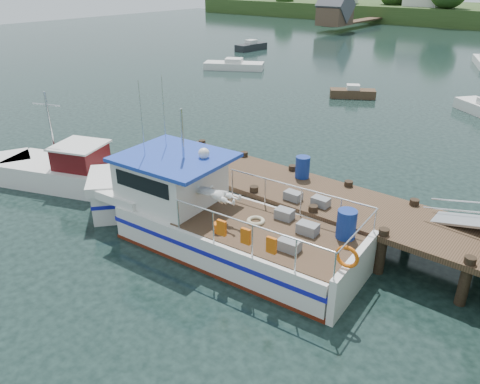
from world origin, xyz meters
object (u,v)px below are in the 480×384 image
Objects in this scene: work_boat at (66,171)px; lobster_boat at (204,215)px; moored_a at (234,65)px; moored_rowboat at (353,93)px; dock at (470,214)px; moored_e at (251,46)px.

lobster_boat is at bearing -18.48° from work_boat.
moored_rowboat is at bearing -21.71° from moored_a.
moored_e is (-33.30, 32.97, -1.80)m from dock.
moored_a is at bearing 140.76° from dock.
work_boat is at bearing 177.76° from lobster_boat.
lobster_boat is at bearing -60.43° from moored_e.
dock is 23.20m from moored_rowboat.
moored_a is (-14.17, 3.10, 0.03)m from moored_rowboat.
moored_e reaches higher than moored_a.
dock is 2.79× the size of moored_a.
work_boat reaches higher than moored_a.
lobster_boat is at bearing -62.01° from moored_a.
lobster_boat is 1.98× the size of moored_a.
work_boat is 28.19m from moored_a.
dock reaches higher than work_boat.
moored_e is (-6.11, 10.77, 0.05)m from moored_a.
moored_a is (-19.49, 25.51, -0.62)m from lobster_boat.
lobster_boat is 32.11m from moored_a.
moored_rowboat is 0.78× the size of moored_e.
lobster_boat reaches higher than moored_e.
moored_rowboat is (2.77, 22.69, -0.30)m from work_boat.
moored_e is at bearing 110.20° from moored_a.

